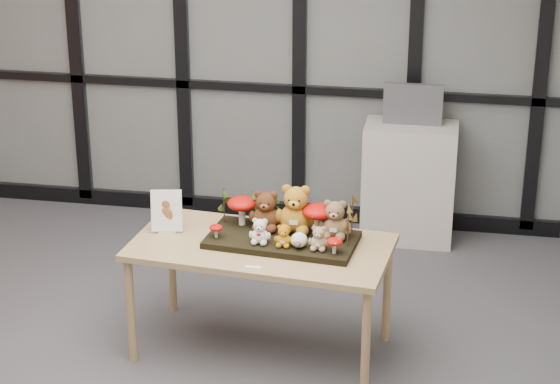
% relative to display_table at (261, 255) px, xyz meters
% --- Properties ---
extents(floor, '(5.00, 5.00, 0.00)m').
position_rel_display_table_xyz_m(floor, '(-0.56, -0.44, -0.63)').
color(floor, '#4B4B50').
rests_on(floor, ground).
extents(room_shell, '(5.00, 5.00, 5.00)m').
position_rel_display_table_xyz_m(room_shell, '(-0.56, -0.44, 1.05)').
color(room_shell, beige).
rests_on(room_shell, floor).
extents(glass_partition, '(4.90, 0.06, 2.78)m').
position_rel_display_table_xyz_m(glass_partition, '(-0.56, 2.03, 0.78)').
color(glass_partition, '#2D383F').
rests_on(glass_partition, floor).
extents(display_table, '(1.56, 0.89, 0.70)m').
position_rel_display_table_xyz_m(display_table, '(0.00, 0.00, 0.00)').
color(display_table, '#A18857').
rests_on(display_table, floor).
extents(diorama_tray, '(0.90, 0.51, 0.04)m').
position_rel_display_table_xyz_m(diorama_tray, '(0.12, 0.04, 0.09)').
color(diorama_tray, black).
rests_on(diorama_tray, display_table).
extents(bear_pooh_yellow, '(0.26, 0.24, 0.32)m').
position_rel_display_table_xyz_m(bear_pooh_yellow, '(0.18, 0.15, 0.26)').
color(bear_pooh_yellow, '#AA711A').
rests_on(bear_pooh_yellow, diorama_tray).
extents(bear_brown_medium, '(0.22, 0.20, 0.26)m').
position_rel_display_table_xyz_m(bear_brown_medium, '(0.00, 0.15, 0.24)').
color(bear_brown_medium, '#4A2412').
rests_on(bear_brown_medium, diorama_tray).
extents(bear_tan_back, '(0.21, 0.19, 0.25)m').
position_rel_display_table_xyz_m(bear_tan_back, '(0.41, 0.10, 0.23)').
color(bear_tan_back, brown).
rests_on(bear_tan_back, diorama_tray).
extents(bear_small_yellow, '(0.12, 0.11, 0.14)m').
position_rel_display_table_xyz_m(bear_small_yellow, '(0.15, -0.07, 0.17)').
color(bear_small_yellow, '#BC750C').
rests_on(bear_small_yellow, diorama_tray).
extents(bear_white_bow, '(0.14, 0.13, 0.17)m').
position_rel_display_table_xyz_m(bear_white_bow, '(0.01, -0.06, 0.19)').
color(bear_white_bow, white).
rests_on(bear_white_bow, diorama_tray).
extents(bear_beige_small, '(0.13, 0.12, 0.16)m').
position_rel_display_table_xyz_m(bear_beige_small, '(0.35, -0.08, 0.18)').
color(bear_beige_small, tan).
rests_on(bear_beige_small, diorama_tray).
extents(plush_cream_hedgehog, '(0.08, 0.07, 0.09)m').
position_rel_display_table_xyz_m(plush_cream_hedgehog, '(0.24, -0.07, 0.15)').
color(plush_cream_hedgehog, white).
rests_on(plush_cream_hedgehog, diorama_tray).
extents(mushroom_back_left, '(0.17, 0.17, 0.19)m').
position_rel_display_table_xyz_m(mushroom_back_left, '(-0.15, 0.18, 0.20)').
color(mushroom_back_left, '#9F0A05').
rests_on(mushroom_back_left, diorama_tray).
extents(mushroom_back_right, '(0.18, 0.18, 0.20)m').
position_rel_display_table_xyz_m(mushroom_back_right, '(0.31, 0.13, 0.21)').
color(mushroom_back_right, '#9F0A05').
rests_on(mushroom_back_right, diorama_tray).
extents(mushroom_front_left, '(0.08, 0.08, 0.09)m').
position_rel_display_table_xyz_m(mushroom_front_left, '(-0.26, -0.03, 0.15)').
color(mushroom_front_left, '#9F0A05').
rests_on(mushroom_front_left, diorama_tray).
extents(mushroom_front_right, '(0.09, 0.09, 0.10)m').
position_rel_display_table_xyz_m(mushroom_front_right, '(0.44, -0.12, 0.15)').
color(mushroom_front_right, '#9F0A05').
rests_on(mushroom_front_right, diorama_tray).
extents(sprig_green_far_left, '(0.05, 0.05, 0.22)m').
position_rel_display_table_xyz_m(sprig_green_far_left, '(-0.26, 0.19, 0.21)').
color(sprig_green_far_left, '#1B340B').
rests_on(sprig_green_far_left, diorama_tray).
extents(sprig_green_mid_left, '(0.05, 0.05, 0.20)m').
position_rel_display_table_xyz_m(sprig_green_mid_left, '(-0.09, 0.22, 0.21)').
color(sprig_green_mid_left, '#1B340B').
rests_on(sprig_green_mid_left, diorama_tray).
extents(sprig_dry_far_right, '(0.05, 0.05, 0.27)m').
position_rel_display_table_xyz_m(sprig_dry_far_right, '(0.52, 0.10, 0.24)').
color(sprig_dry_far_right, brown).
rests_on(sprig_dry_far_right, diorama_tray).
extents(sprig_dry_mid_right, '(0.05, 0.05, 0.20)m').
position_rel_display_table_xyz_m(sprig_dry_mid_right, '(0.50, -0.01, 0.21)').
color(sprig_dry_mid_right, brown).
rests_on(sprig_dry_mid_right, diorama_tray).
extents(sprig_green_centre, '(0.05, 0.05, 0.19)m').
position_rel_display_table_xyz_m(sprig_green_centre, '(0.04, 0.22, 0.20)').
color(sprig_green_centre, '#1B340B').
rests_on(sprig_green_centre, diorama_tray).
extents(sign_holder, '(0.19, 0.09, 0.26)m').
position_rel_display_table_xyz_m(sign_holder, '(-0.58, 0.08, 0.19)').
color(sign_holder, silver).
rests_on(sign_holder, display_table).
extents(label_card, '(0.08, 0.03, 0.00)m').
position_rel_display_table_xyz_m(label_card, '(0.02, -0.30, 0.07)').
color(label_card, white).
rests_on(label_card, display_table).
extents(cabinet, '(0.67, 0.39, 0.89)m').
position_rel_display_table_xyz_m(cabinet, '(0.75, 1.80, -0.19)').
color(cabinet, '#B5AEA2').
rests_on(cabinet, floor).
extents(monitor, '(0.42, 0.04, 0.30)m').
position_rel_display_table_xyz_m(monitor, '(0.75, 1.81, 0.41)').
color(monitor, '#51545A').
rests_on(monitor, cabinet).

